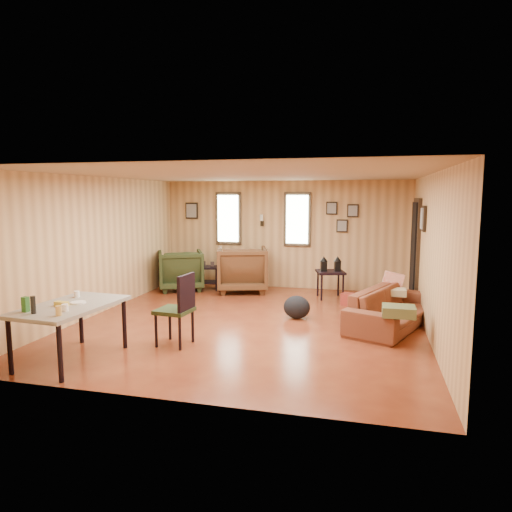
{
  "coord_description": "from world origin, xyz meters",
  "views": [
    {
      "loc": [
        1.88,
        -7.07,
        2.07
      ],
      "look_at": [
        0.0,
        0.4,
        1.05
      ],
      "focal_mm": 32.0,
      "sensor_mm": 36.0,
      "label": 1
    }
  ],
  "objects_px": {
    "side_table": "(330,270)",
    "sofa": "(392,302)",
    "recliner_brown": "(242,267)",
    "recliner_green": "(181,268)",
    "dining_table": "(69,310)",
    "end_table": "(208,273)"
  },
  "relations": [
    {
      "from": "recliner_green",
      "to": "dining_table",
      "type": "xyz_separation_m",
      "value": [
        0.43,
        -4.42,
        0.17
      ]
    },
    {
      "from": "end_table",
      "to": "dining_table",
      "type": "xyz_separation_m",
      "value": [
        -0.15,
        -4.62,
        0.3
      ]
    },
    {
      "from": "side_table",
      "to": "recliner_green",
      "type": "bearing_deg",
      "value": 179.27
    },
    {
      "from": "recliner_green",
      "to": "sofa",
      "type": "bearing_deg",
      "value": 130.29
    },
    {
      "from": "end_table",
      "to": "sofa",
      "type": "bearing_deg",
      "value": -28.23
    },
    {
      "from": "recliner_green",
      "to": "side_table",
      "type": "height_order",
      "value": "recliner_green"
    },
    {
      "from": "recliner_brown",
      "to": "dining_table",
      "type": "height_order",
      "value": "recliner_brown"
    },
    {
      "from": "sofa",
      "to": "side_table",
      "type": "xyz_separation_m",
      "value": [
        -1.13,
        1.82,
        0.18
      ]
    },
    {
      "from": "recliner_green",
      "to": "end_table",
      "type": "relative_size",
      "value": 1.53
    },
    {
      "from": "recliner_brown",
      "to": "end_table",
      "type": "height_order",
      "value": "recliner_brown"
    },
    {
      "from": "recliner_brown",
      "to": "end_table",
      "type": "xyz_separation_m",
      "value": [
        -0.79,
        0.04,
        -0.19
      ]
    },
    {
      "from": "recliner_brown",
      "to": "side_table",
      "type": "height_order",
      "value": "recliner_brown"
    },
    {
      "from": "sofa",
      "to": "recliner_brown",
      "type": "relative_size",
      "value": 1.91
    },
    {
      "from": "side_table",
      "to": "dining_table",
      "type": "relative_size",
      "value": 0.59
    },
    {
      "from": "recliner_brown",
      "to": "recliner_green",
      "type": "relative_size",
      "value": 1.12
    },
    {
      "from": "sofa",
      "to": "end_table",
      "type": "xyz_separation_m",
      "value": [
        -3.84,
        2.06,
        -0.05
      ]
    },
    {
      "from": "recliner_brown",
      "to": "side_table",
      "type": "xyz_separation_m",
      "value": [
        1.92,
        -0.2,
        0.05
      ]
    },
    {
      "from": "side_table",
      "to": "recliner_brown",
      "type": "bearing_deg",
      "value": 173.97
    },
    {
      "from": "side_table",
      "to": "sofa",
      "type": "bearing_deg",
      "value": -58.08
    },
    {
      "from": "recliner_brown",
      "to": "side_table",
      "type": "distance_m",
      "value": 1.93
    },
    {
      "from": "end_table",
      "to": "dining_table",
      "type": "bearing_deg",
      "value": -91.87
    },
    {
      "from": "recliner_brown",
      "to": "side_table",
      "type": "relative_size",
      "value": 1.25
    }
  ]
}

